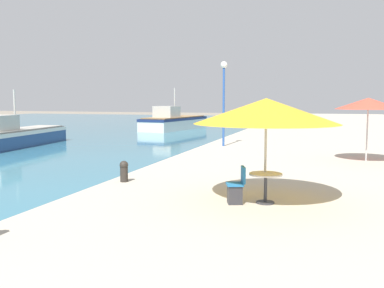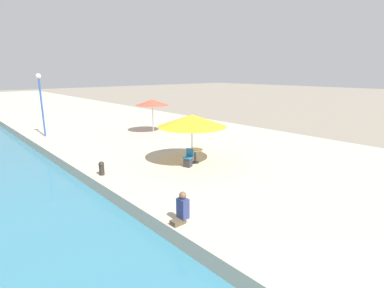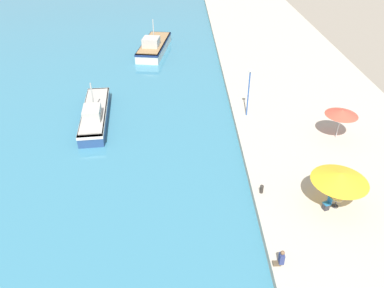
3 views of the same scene
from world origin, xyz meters
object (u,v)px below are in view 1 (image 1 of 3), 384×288
at_px(mooring_bollard, 124,171).
at_px(lamppost, 224,89).
at_px(fishing_boat_near, 14,136).
at_px(cafe_umbrella_pink, 266,111).
at_px(cafe_chair_left, 236,190).
at_px(cafe_table, 266,182).
at_px(fishing_boat_mid, 174,121).
at_px(cafe_umbrella_white, 368,104).

xyz_separation_m(mooring_bollard, lamppost, (0.62, 10.87, 2.74)).
xyz_separation_m(fishing_boat_near, cafe_umbrella_pink, (17.80, -12.44, 2.04)).
height_order(cafe_chair_left, lamppost, lamppost).
bearing_deg(fishing_boat_near, cafe_table, -41.23).
xyz_separation_m(fishing_boat_mid, lamppost, (9.58, -18.86, 2.79)).
xyz_separation_m(fishing_boat_mid, cafe_table, (13.48, -31.22, 0.23)).
relative_size(cafe_table, mooring_bollard, 1.22).
relative_size(fishing_boat_mid, cafe_chair_left, 11.17).
bearing_deg(fishing_boat_mid, cafe_umbrella_pink, -58.30).
xyz_separation_m(cafe_umbrella_white, cafe_chair_left, (-3.67, -8.53, -2.04)).
distance_m(cafe_umbrella_white, lamppost, 8.04).
distance_m(cafe_umbrella_pink, mooring_bollard, 5.03).
relative_size(fishing_boat_mid, cafe_umbrella_pink, 2.86).
bearing_deg(mooring_bollard, cafe_table, -18.15).
xyz_separation_m(cafe_umbrella_pink, cafe_table, (0.04, -0.20, -1.71)).
bearing_deg(lamppost, cafe_chair_left, -75.66).
xyz_separation_m(fishing_boat_near, cafe_umbrella_white, (20.83, -4.36, 2.17)).
bearing_deg(cafe_umbrella_white, fishing_boat_mid, 125.69).
relative_size(cafe_umbrella_pink, cafe_umbrella_white, 1.36).
bearing_deg(lamppost, fishing_boat_mid, 116.93).
distance_m(fishing_boat_mid, cafe_chair_left, 33.96).
relative_size(fishing_boat_mid, cafe_table, 12.71).
distance_m(fishing_boat_near, cafe_table, 21.87).
height_order(fishing_boat_mid, cafe_umbrella_pink, fishing_boat_mid).
height_order(cafe_umbrella_white, lamppost, lamppost).
distance_m(cafe_umbrella_pink, cafe_table, 1.72).
xyz_separation_m(fishing_boat_mid, cafe_umbrella_white, (16.47, -22.93, 2.06)).
xyz_separation_m(cafe_chair_left, lamppost, (-3.22, 12.60, 2.77)).
bearing_deg(cafe_umbrella_pink, cafe_umbrella_white, 69.45).
relative_size(fishing_boat_near, fishing_boat_mid, 0.96).
xyz_separation_m(fishing_boat_mid, cafe_chair_left, (12.80, -31.46, 0.02)).
bearing_deg(cafe_chair_left, fishing_boat_near, 33.63).
height_order(cafe_table, cafe_chair_left, cafe_chair_left).
relative_size(mooring_bollard, lamppost, 0.14).
distance_m(fishing_boat_near, lamppost, 14.24).
bearing_deg(fishing_boat_near, cafe_chair_left, -42.81).
xyz_separation_m(cafe_umbrella_white, mooring_bollard, (-7.51, -6.80, -2.02)).
xyz_separation_m(cafe_umbrella_white, lamppost, (-6.89, 4.07, 0.73)).
height_order(cafe_umbrella_white, mooring_bollard, cafe_umbrella_white).
bearing_deg(lamppost, cafe_umbrella_pink, -72.39).
height_order(fishing_boat_near, mooring_bollard, fishing_boat_near).
height_order(fishing_boat_near, cafe_umbrella_white, fishing_boat_near).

